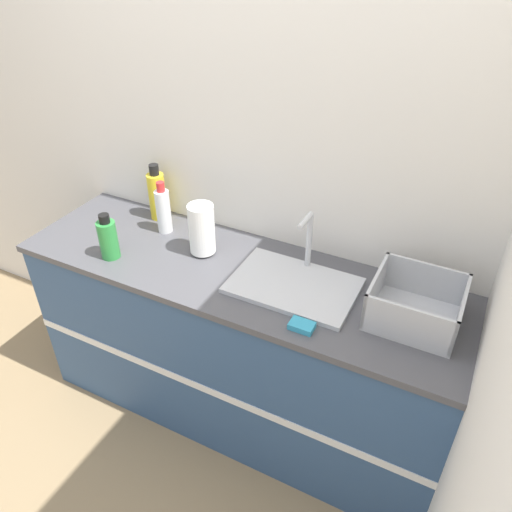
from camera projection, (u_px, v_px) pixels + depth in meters
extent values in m
plane|color=#937A56|center=(213.00, 450.00, 2.40)|extent=(12.00, 12.00, 0.00)
cube|color=silver|center=(271.00, 152.00, 2.09)|extent=(4.33, 0.06, 2.60)
cube|color=#33517A|center=(239.00, 348.00, 2.36)|extent=(1.93, 0.57, 0.86)
cube|color=white|center=(208.00, 389.00, 2.16)|extent=(1.93, 0.01, 0.04)
cube|color=#4C4C51|center=(237.00, 272.00, 2.11)|extent=(1.95, 0.59, 0.03)
cube|color=silver|center=(293.00, 286.00, 1.99)|extent=(0.50, 0.33, 0.02)
cylinder|color=silver|center=(309.00, 240.00, 2.02)|extent=(0.02, 0.02, 0.25)
cylinder|color=silver|center=(305.00, 221.00, 1.91)|extent=(0.02, 0.12, 0.02)
cylinder|color=#4C4C51|center=(203.00, 251.00, 2.20)|extent=(0.08, 0.08, 0.01)
cylinder|color=white|center=(202.00, 229.00, 2.13)|extent=(0.11, 0.11, 0.22)
cube|color=#B7BABF|center=(413.00, 317.00, 1.84)|extent=(0.32, 0.30, 0.01)
cube|color=#B7BABF|center=(407.00, 325.00, 1.69)|extent=(0.32, 0.01, 0.15)
cube|color=#B7BABF|center=(425.00, 279.00, 1.90)|extent=(0.32, 0.01, 0.15)
cube|color=#B7BABF|center=(375.00, 289.00, 1.85)|extent=(0.01, 0.30, 0.15)
cube|color=#B7BABF|center=(460.00, 313.00, 1.74)|extent=(0.01, 0.30, 0.15)
cylinder|color=white|center=(163.00, 211.00, 2.29)|extent=(0.07, 0.07, 0.21)
cylinder|color=red|center=(160.00, 187.00, 2.22)|extent=(0.04, 0.04, 0.05)
cylinder|color=yellow|center=(157.00, 197.00, 2.39)|extent=(0.08, 0.08, 0.23)
cylinder|color=black|center=(154.00, 170.00, 2.31)|extent=(0.05, 0.05, 0.05)
cylinder|color=#2D8C3D|center=(108.00, 240.00, 2.13)|extent=(0.08, 0.08, 0.17)
cylinder|color=black|center=(104.00, 219.00, 2.07)|extent=(0.04, 0.04, 0.04)
cube|color=#3399BF|center=(302.00, 326.00, 1.80)|extent=(0.09, 0.06, 0.02)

